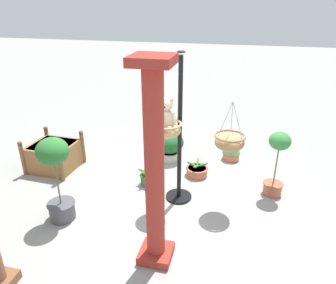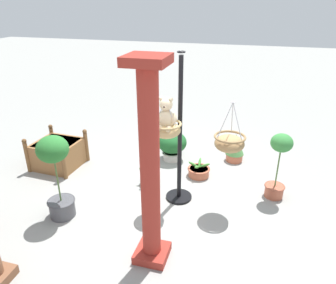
{
  "view_description": "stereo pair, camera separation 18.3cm",
  "coord_description": "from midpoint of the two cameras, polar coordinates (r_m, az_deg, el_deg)",
  "views": [
    {
      "loc": [
        -1.06,
        4.5,
        3.13
      ],
      "look_at": [
        -0.01,
        0.1,
        1.08
      ],
      "focal_mm": 34.02,
      "sensor_mm": 36.0,
      "label": 1
    },
    {
      "loc": [
        -1.23,
        4.46,
        3.13
      ],
      "look_at": [
        -0.01,
        0.1,
        1.08
      ],
      "focal_mm": 34.02,
      "sensor_mm": 36.0,
      "label": 2
    }
  ],
  "objects": [
    {
      "name": "ground_plane",
      "position": [
        5.59,
        1.13,
        -9.69
      ],
      "size": [
        40.0,
        40.0,
        0.0
      ],
      "primitive_type": "plane",
      "color": "gray"
    },
    {
      "name": "potted_plant_flowering_red",
      "position": [
        6.63,
        1.53,
        -0.45
      ],
      "size": [
        0.61,
        0.61,
        0.61
      ],
      "color": "beige",
      "rests_on": "ground"
    },
    {
      "name": "hanging_basket_left_high",
      "position": [
        4.84,
        12.03,
        -0.1
      ],
      "size": [
        0.47,
        0.47,
        0.77
      ],
      "color": "#A37F51"
    },
    {
      "name": "display_pole_central",
      "position": [
        5.16,
        3.09,
        -2.91
      ],
      "size": [
        0.44,
        0.44,
        2.45
      ],
      "color": "black",
      "rests_on": "ground"
    },
    {
      "name": "hanging_basket_with_teddy",
      "position": [
        4.73,
        0.8,
        2.33
      ],
      "size": [
        0.46,
        0.46,
        0.57
      ],
      "color": "tan"
    },
    {
      "name": "teddy_bear",
      "position": [
        4.63,
        0.74,
        4.73
      ],
      "size": [
        0.34,
        0.31,
        0.49
      ],
      "color": "beige"
    },
    {
      "name": "wooden_planter_box",
      "position": [
        6.74,
        -18.36,
        -1.89
      ],
      "size": [
        0.96,
        0.91,
        0.7
      ],
      "color": "olive",
      "rests_on": "ground"
    },
    {
      "name": "potted_plant_conical_shrub",
      "position": [
        5.58,
        20.09,
        -3.54
      ],
      "size": [
        0.35,
        0.35,
        1.17
      ],
      "color": "#AD563D",
      "rests_on": "ground"
    },
    {
      "name": "potted_plant_tall_leafy",
      "position": [
        4.97,
        -18.4,
        -5.12
      ],
      "size": [
        0.46,
        0.46,
        1.36
      ],
      "color": "#4C4C51",
      "rests_on": "ground"
    },
    {
      "name": "greenhouse_pillar_left",
      "position": [
        3.72,
        -1.83,
        -5.75
      ],
      "size": [
        0.44,
        0.44,
        2.62
      ],
      "color": "#9E2D23",
      "rests_on": "ground"
    },
    {
      "name": "potted_plant_fern_front",
      "position": [
        6.15,
        6.38,
        -5.16
      ],
      "size": [
        0.43,
        0.43,
        0.31
      ],
      "color": "#BC6042",
      "rests_on": "ground"
    },
    {
      "name": "potted_plant_bushy_green",
      "position": [
        6.75,
        12.69,
        -1.01
      ],
      "size": [
        0.38,
        0.38,
        0.6
      ],
      "color": "#BC6042",
      "rests_on": "ground"
    },
    {
      "name": "potted_plant_small_succulent",
      "position": [
        5.86,
        -2.44,
        -6.32
      ],
      "size": [
        0.39,
        0.36,
        0.34
      ],
      "color": "#2D5638",
      "rests_on": "ground"
    }
  ]
}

